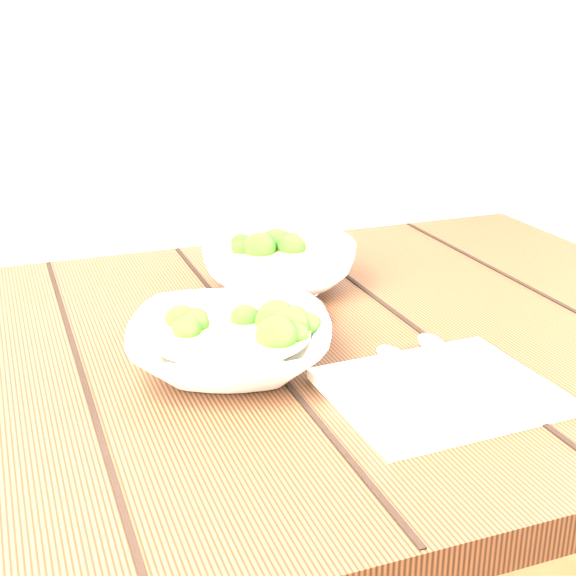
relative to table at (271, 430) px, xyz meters
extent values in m
cube|color=#391E10|center=(0.00, 0.00, 0.10)|extent=(1.20, 0.80, 0.04)
cube|color=#391E10|center=(0.54, 0.34, -0.28)|extent=(0.07, 0.07, 0.71)
imported|color=white|center=(-0.06, -0.05, 0.15)|extent=(0.28, 0.28, 0.05)
cylinder|color=#996C44|center=(-0.06, -0.05, 0.16)|extent=(0.18, 0.18, 0.00)
ellipsoid|color=#337A1B|center=(-0.04, -0.04, 0.17)|extent=(0.03, 0.03, 0.03)
ellipsoid|color=#337A1B|center=(-0.04, -0.02, 0.17)|extent=(0.03, 0.03, 0.03)
ellipsoid|color=#337A1B|center=(-0.07, 0.00, 0.17)|extent=(0.03, 0.03, 0.03)
ellipsoid|color=#337A1B|center=(-0.08, -0.03, 0.17)|extent=(0.03, 0.03, 0.03)
ellipsoid|color=#337A1B|center=(-0.11, -0.05, 0.17)|extent=(0.03, 0.03, 0.03)
ellipsoid|color=#337A1B|center=(-0.11, -0.08, 0.17)|extent=(0.03, 0.03, 0.03)
ellipsoid|color=#337A1B|center=(-0.07, -0.08, 0.17)|extent=(0.03, 0.03, 0.03)
ellipsoid|color=#337A1B|center=(-0.04, -0.09, 0.17)|extent=(0.03, 0.03, 0.03)
ellipsoid|color=#337A1B|center=(-0.01, -0.07, 0.17)|extent=(0.03, 0.03, 0.03)
imported|color=white|center=(0.07, 0.17, 0.15)|extent=(0.22, 0.22, 0.07)
cylinder|color=#996C44|center=(0.07, 0.17, 0.18)|extent=(0.17, 0.17, 0.00)
ellipsoid|color=#337A1B|center=(0.09, 0.17, 0.18)|extent=(0.04, 0.04, 0.03)
ellipsoid|color=#337A1B|center=(0.09, 0.20, 0.18)|extent=(0.04, 0.04, 0.03)
ellipsoid|color=#337A1B|center=(0.06, 0.21, 0.18)|extent=(0.04, 0.04, 0.03)
ellipsoid|color=#337A1B|center=(0.05, 0.18, 0.18)|extent=(0.04, 0.04, 0.03)
ellipsoid|color=#337A1B|center=(0.03, 0.16, 0.18)|extent=(0.04, 0.04, 0.03)
ellipsoid|color=#337A1B|center=(0.05, 0.12, 0.18)|extent=(0.04, 0.04, 0.03)
ellipsoid|color=#337A1B|center=(0.08, 0.14, 0.18)|extent=(0.04, 0.04, 0.03)
ellipsoid|color=#337A1B|center=(0.11, 0.15, 0.18)|extent=(0.04, 0.04, 0.03)
torus|color=black|center=(0.03, 0.04, 0.13)|extent=(0.13, 0.13, 0.03)
cube|color=beige|center=(0.12, -0.19, 0.13)|extent=(0.22, 0.19, 0.01)
cylinder|color=#AEAA99|center=(0.10, -0.20, 0.14)|extent=(0.01, 0.14, 0.01)
ellipsoid|color=#AEAA99|center=(0.10, -0.11, 0.13)|extent=(0.03, 0.05, 0.01)
cylinder|color=#AEAA99|center=(0.14, -0.18, 0.14)|extent=(0.04, 0.14, 0.01)
ellipsoid|color=#AEAA99|center=(0.16, -0.10, 0.13)|extent=(0.04, 0.06, 0.01)
camera|label=1|loc=(-0.29, -0.82, 0.51)|focal=50.00mm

